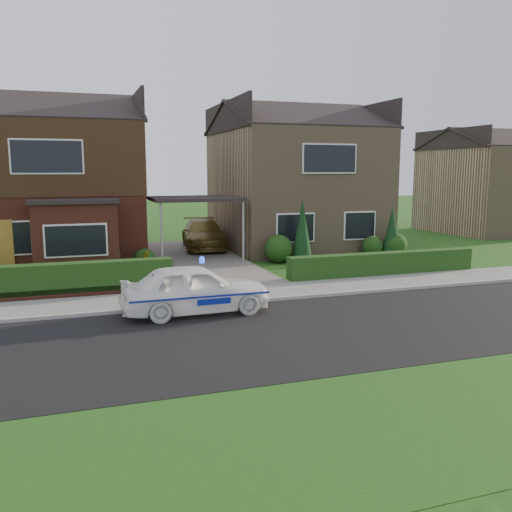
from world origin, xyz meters
name	(u,v)px	position (x,y,z in m)	size (l,w,h in m)	color
ground	(294,332)	(0.00, 0.00, 0.00)	(120.00, 120.00, 0.00)	#144312
road	(294,332)	(0.00, 0.00, 0.00)	(60.00, 6.00, 0.02)	black
kerb	(254,301)	(0.00, 3.05, 0.06)	(60.00, 0.16, 0.12)	#9E9993
sidewalk	(244,294)	(0.00, 4.10, 0.05)	(60.00, 2.00, 0.10)	slate
grass_verge	(414,420)	(0.00, -5.00, 0.00)	(60.00, 4.00, 0.01)	#144312
driveway	(197,259)	(0.00, 11.00, 0.06)	(3.80, 12.00, 0.12)	#666059
house_left	(52,172)	(-5.78, 13.90, 3.81)	(7.50, 9.53, 7.25)	brown
house_right	(294,175)	(5.80, 13.99, 3.66)	(7.50, 8.06, 7.25)	#8E7357
carport_link	(196,200)	(0.00, 10.95, 2.66)	(3.80, 3.00, 2.77)	black
dwarf_wall	(49,295)	(-5.80, 5.30, 0.18)	(7.70, 0.25, 0.36)	brown
hedge_left	(50,299)	(-5.80, 5.45, 0.00)	(7.50, 0.55, 0.90)	black
hedge_right	(383,276)	(5.80, 5.35, 0.00)	(7.50, 0.55, 0.80)	black
shrub_left_mid	(103,256)	(-4.00, 9.30, 0.66)	(1.32, 1.32, 1.32)	black
shrub_left_near	(145,259)	(-2.40, 9.60, 0.42)	(0.84, 0.84, 0.84)	black
shrub_right_near	(278,249)	(3.20, 9.40, 0.60)	(1.20, 1.20, 1.20)	black
shrub_right_mid	(372,246)	(7.80, 9.50, 0.48)	(0.96, 0.96, 0.96)	black
shrub_right_far	(395,245)	(8.80, 9.20, 0.54)	(1.08, 1.08, 1.08)	black
conifer_a	(302,232)	(4.20, 9.20, 1.30)	(0.90, 0.90, 2.60)	black
conifer_b	(392,233)	(8.60, 9.20, 1.10)	(0.90, 0.90, 2.20)	black
neighbour_right	(490,191)	(20.00, 16.00, 2.60)	(6.50, 7.00, 5.20)	#8E7357
police_car	(195,289)	(-1.92, 2.40, 0.69)	(3.71, 4.07, 1.54)	white
driveway_car	(203,234)	(1.00, 13.91, 0.81)	(1.92, 4.73, 1.37)	brown
potted_plant_a	(74,282)	(-5.06, 6.03, 0.37)	(0.39, 0.27, 0.74)	gray
potted_plant_b	(144,262)	(-2.50, 9.00, 0.42)	(0.46, 0.37, 0.83)	gray
potted_plant_c	(39,285)	(-6.11, 6.00, 0.35)	(0.40, 0.40, 0.71)	gray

